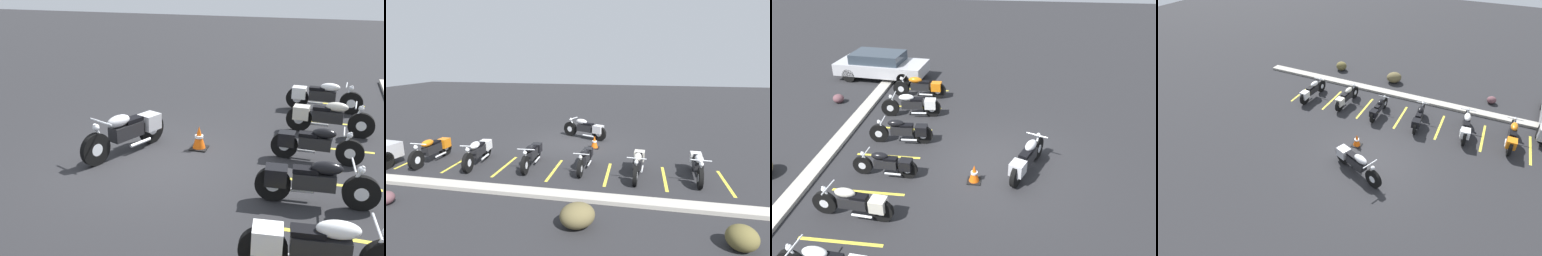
# 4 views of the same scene
# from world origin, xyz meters

# --- Properties ---
(ground) EXTENTS (60.00, 60.00, 0.00)m
(ground) POSITION_xyz_m (0.00, 0.00, 0.00)
(ground) COLOR #262628
(motorcycle_silver_featured) EXTENTS (2.27, 1.15, 0.95)m
(motorcycle_silver_featured) POSITION_xyz_m (-0.38, -0.79, 0.51)
(motorcycle_silver_featured) COLOR black
(motorcycle_silver_featured) RESTS_ON ground
(parked_bike_0) EXTENTS (0.62, 2.19, 0.86)m
(parked_bike_0) POSITION_xyz_m (-4.83, 3.31, 0.46)
(parked_bike_0) COLOR black
(parked_bike_0) RESTS_ON ground
(parked_bike_1) EXTENTS (0.61, 2.18, 0.86)m
(parked_bike_1) POSITION_xyz_m (-2.89, 3.49, 0.46)
(parked_bike_1) COLOR black
(parked_bike_1) RESTS_ON ground
(parked_bike_2) EXTENTS (0.56, 1.98, 0.78)m
(parked_bike_2) POSITION_xyz_m (-1.04, 3.24, 0.41)
(parked_bike_2) COLOR black
(parked_bike_2) RESTS_ON ground
(parked_bike_3) EXTENTS (0.61, 2.18, 0.86)m
(parked_bike_3) POSITION_xyz_m (0.94, 3.30, 0.46)
(parked_bike_3) COLOR black
(parked_bike_3) RESTS_ON ground
(parked_bike_4) EXTENTS (0.66, 2.32, 0.91)m
(parked_bike_4) POSITION_xyz_m (2.99, 3.45, 0.48)
(parked_bike_4) COLOR black
(parked_bike_4) RESTS_ON ground
(parked_bike_5) EXTENTS (0.65, 2.32, 0.91)m
(parked_bike_5) POSITION_xyz_m (4.85, 3.56, 0.48)
(parked_bike_5) COLOR black
(parked_bike_5) RESTS_ON ground
(concrete_curb) EXTENTS (18.00, 0.50, 0.12)m
(concrete_curb) POSITION_xyz_m (0.00, 5.57, 0.06)
(concrete_curb) COLOR #A8A399
(concrete_curb) RESTS_ON ground
(landscape_rock_0) EXTENTS (1.12, 1.09, 0.60)m
(landscape_rock_0) POSITION_xyz_m (-1.52, 7.01, 0.30)
(landscape_rock_0) COLOR brown
(landscape_rock_0) RESTS_ON ground
(landscape_rock_2) EXTENTS (0.76, 0.74, 0.54)m
(landscape_rock_2) POSITION_xyz_m (-5.05, 7.17, 0.27)
(landscape_rock_2) COLOR brown
(landscape_rock_2) RESTS_ON ground
(traffic_cone) EXTENTS (0.40, 0.40, 0.55)m
(traffic_cone) POSITION_xyz_m (-1.00, 0.70, 0.26)
(traffic_cone) COLOR black
(traffic_cone) RESTS_ON ground
(stall_line_0) EXTENTS (0.10, 2.10, 0.00)m
(stall_line_0) POSITION_xyz_m (-5.67, 3.59, 0.00)
(stall_line_0) COLOR gold
(stall_line_0) RESTS_ON ground
(stall_line_1) EXTENTS (0.10, 2.10, 0.00)m
(stall_line_1) POSITION_xyz_m (-3.78, 3.59, 0.00)
(stall_line_1) COLOR gold
(stall_line_1) RESTS_ON ground
(stall_line_2) EXTENTS (0.10, 2.10, 0.00)m
(stall_line_2) POSITION_xyz_m (-1.88, 3.59, 0.00)
(stall_line_2) COLOR gold
(stall_line_2) RESTS_ON ground
(stall_line_3) EXTENTS (0.10, 2.10, 0.00)m
(stall_line_3) POSITION_xyz_m (0.01, 3.59, 0.00)
(stall_line_3) COLOR gold
(stall_line_3) RESTS_ON ground
(stall_line_4) EXTENTS (0.10, 2.10, 0.00)m
(stall_line_4) POSITION_xyz_m (1.91, 3.59, 0.00)
(stall_line_4) COLOR gold
(stall_line_4) RESTS_ON ground
(stall_line_5) EXTENTS (0.10, 2.10, 0.00)m
(stall_line_5) POSITION_xyz_m (3.80, 3.59, 0.00)
(stall_line_5) COLOR gold
(stall_line_5) RESTS_ON ground
(stall_line_6) EXTENTS (0.10, 2.10, 0.00)m
(stall_line_6) POSITION_xyz_m (5.70, 3.59, 0.00)
(stall_line_6) COLOR gold
(stall_line_6) RESTS_ON ground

